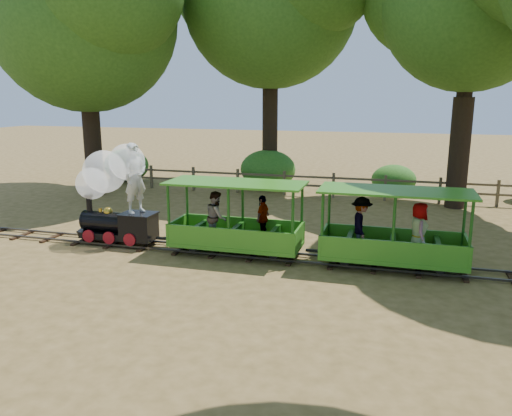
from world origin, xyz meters
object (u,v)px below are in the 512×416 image
(locomotive, at_px, (113,186))
(fence, at_px, (309,182))
(carriage_front, at_px, (235,225))
(carriage_rear, at_px, (389,235))

(locomotive, bearing_deg, fence, 63.35)
(carriage_front, distance_m, fence, 8.02)
(carriage_rear, bearing_deg, fence, 112.31)
(locomotive, height_order, carriage_rear, locomotive)
(locomotive, xyz_separation_m, fence, (3.98, 7.92, -1.03))
(locomotive, height_order, fence, locomotive)
(carriage_front, height_order, fence, carriage_front)
(locomotive, distance_m, carriage_front, 3.59)
(carriage_rear, bearing_deg, carriage_front, 179.83)
(carriage_front, height_order, carriage_rear, same)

